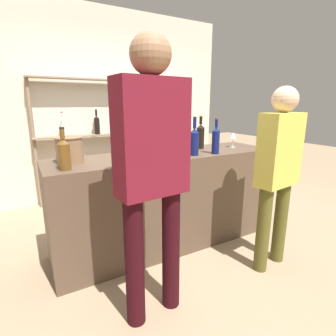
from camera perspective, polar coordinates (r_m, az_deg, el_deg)
ground_plane at (r=2.91m, az=0.00°, el=-15.70°), size 16.00×16.00×0.00m
bar_counter at (r=2.70m, az=0.00°, el=-6.88°), size 2.29×0.63×0.95m
back_wall at (r=4.30m, az=-12.92°, el=13.07°), size 3.89×0.12×2.80m
back_shelf at (r=4.14m, az=-11.93°, el=10.12°), size 2.25×0.18×1.78m
counter_bottle_0 at (r=2.50m, az=5.75°, el=5.89°), size 0.09×0.09×0.36m
counter_bottle_1 at (r=2.56m, az=-8.00°, el=5.68°), size 0.07×0.07×0.33m
counter_bottle_2 at (r=2.07m, az=-21.69°, el=2.97°), size 0.09×0.09×0.32m
counter_bottle_3 at (r=2.89m, az=7.07°, el=6.99°), size 0.08×0.08×0.36m
counter_bottle_4 at (r=2.61m, az=10.35°, el=6.03°), size 0.07×0.07×0.34m
wine_glass at (r=3.05m, az=13.98°, el=6.78°), size 0.07×0.07×0.17m
ice_bucket at (r=2.32m, az=-20.66°, el=3.70°), size 0.23×0.23×0.22m
customer_left at (r=1.60m, az=-3.48°, el=1.17°), size 0.46×0.24×1.82m
server_behind_counter at (r=3.39m, az=-2.47°, el=6.29°), size 0.41×0.23×1.65m
customer_right at (r=2.38m, az=22.85°, el=0.37°), size 0.43×0.23×1.57m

